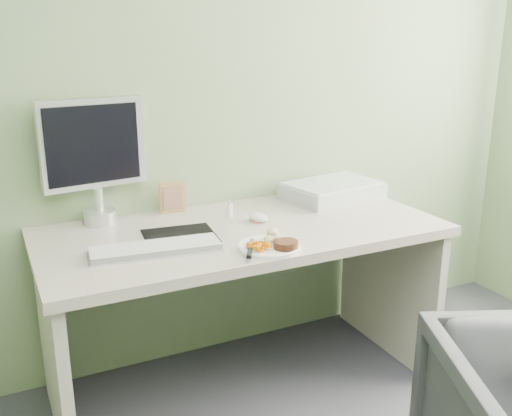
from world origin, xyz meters
name	(u,v)px	position (x,y,z in m)	size (l,w,h in m)	color
wall_back	(205,64)	(0.00, 2.00, 1.35)	(3.50, 3.50, 0.00)	#73855D
desk	(243,269)	(0.00, 1.62, 0.55)	(1.60, 0.75, 0.73)	#C1B4A2
plate	(269,247)	(-0.01, 1.36, 0.74)	(0.23, 0.23, 0.01)	white
steak	(286,245)	(0.03, 1.31, 0.76)	(0.09, 0.09, 0.03)	black
potato_pile	(274,233)	(0.03, 1.40, 0.77)	(0.10, 0.07, 0.05)	#A57F50
carrot_heap	(259,245)	(-0.07, 1.34, 0.76)	(0.06, 0.05, 0.04)	orange
steak_knife	(250,250)	(-0.11, 1.32, 0.75)	(0.11, 0.18, 0.01)	silver
mousepad	(180,236)	(-0.26, 1.63, 0.73)	(0.27, 0.24, 0.00)	black
keyboard	(156,248)	(-0.39, 1.50, 0.75)	(0.46, 0.13, 0.02)	white
computer_mouse	(258,217)	(0.09, 1.66, 0.75)	(0.06, 0.10, 0.04)	white
photo_frame	(172,197)	(-0.19, 1.93, 0.80)	(0.11, 0.01, 0.14)	#8B5D41
eyedrop_bottle	(230,209)	(0.01, 1.78, 0.76)	(0.03, 0.03, 0.07)	white
scanner	(332,191)	(0.56, 1.83, 0.76)	(0.44, 0.29, 0.07)	#A9ADB0
monitor	(94,154)	(-0.50, 1.94, 1.01)	(0.42, 0.14, 0.50)	silver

